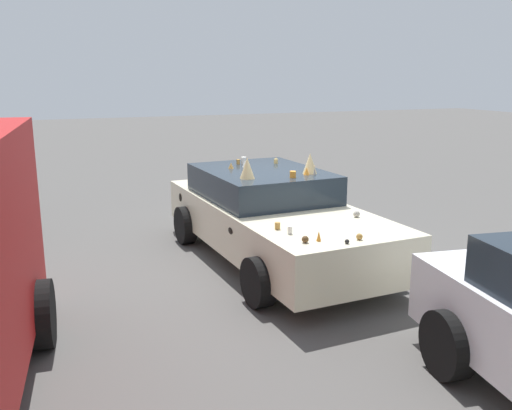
{
  "coord_description": "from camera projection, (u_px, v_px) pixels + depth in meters",
  "views": [
    {
      "loc": [
        -7.4,
        3.27,
        2.77
      ],
      "look_at": [
        0.0,
        0.3,
        0.9
      ],
      "focal_mm": 39.24,
      "sensor_mm": 36.0,
      "label": 1
    }
  ],
  "objects": [
    {
      "name": "ground_plane",
      "position": [
        274.0,
        261.0,
        8.5
      ],
      "size": [
        60.0,
        60.0,
        0.0
      ],
      "primitive_type": "plane",
      "color": "#514F4C"
    },
    {
      "name": "art_car_decorated",
      "position": [
        272.0,
        215.0,
        8.43
      ],
      "size": [
        4.74,
        2.27,
        1.64
      ],
      "rotation": [
        0.0,
        0.0,
        3.19
      ],
      "color": "beige",
      "rests_on": "ground"
    }
  ]
}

